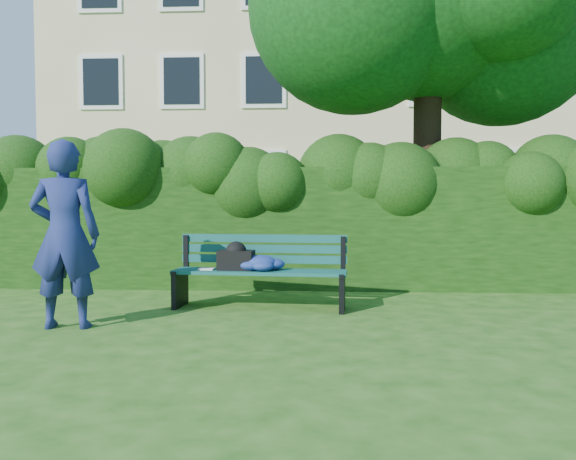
{
  "coord_description": "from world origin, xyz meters",
  "views": [
    {
      "loc": [
        0.37,
        -6.38,
        1.32
      ],
      "look_at": [
        0.0,
        0.6,
        0.95
      ],
      "focal_mm": 35.0,
      "sensor_mm": 36.0,
      "label": 1
    }
  ],
  "objects": [
    {
      "name": "park_bench",
      "position": [
        -0.39,
        0.43,
        0.5
      ],
      "size": [
        2.15,
        0.72,
        0.89
      ],
      "rotation": [
        0.0,
        0.0,
        -0.08
      ],
      "color": "#0D453B",
      "rests_on": "ground"
    },
    {
      "name": "hedge",
      "position": [
        0.0,
        2.2,
        0.9
      ],
      "size": [
        10.0,
        1.0,
        1.8
      ],
      "color": "black",
      "rests_on": "ground"
    },
    {
      "name": "apartment_building",
      "position": [
        -0.0,
        13.99,
        6.0
      ],
      "size": [
        16.0,
        8.08,
        12.0
      ],
      "color": "#C5B784",
      "rests_on": "ground"
    },
    {
      "name": "ground",
      "position": [
        0.0,
        0.0,
        0.0
      ],
      "size": [
        80.0,
        80.0,
        0.0
      ],
      "primitive_type": "plane",
      "color": "#1E4D12",
      "rests_on": "ground"
    },
    {
      "name": "man_reading",
      "position": [
        -2.23,
        -0.76,
        0.97
      ],
      "size": [
        0.76,
        0.55,
        1.93
      ],
      "primitive_type": "imported",
      "rotation": [
        0.0,
        0.0,
        3.26
      ],
      "color": "navy",
      "rests_on": "ground"
    }
  ]
}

